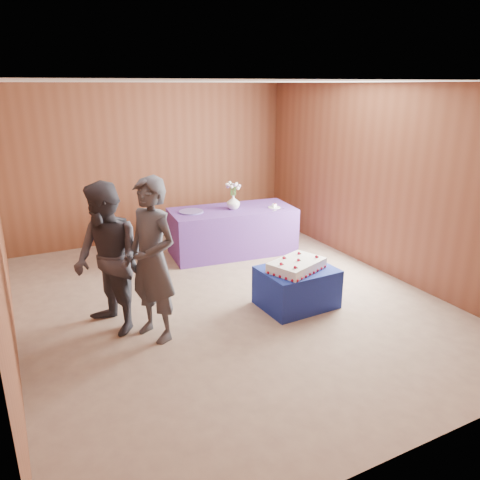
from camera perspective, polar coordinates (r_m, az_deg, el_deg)
ground at (r=6.13m, az=-1.51°, el=-7.39°), size 6.00×6.00×0.00m
room_shell at (r=5.59m, az=-1.67°, el=9.49°), size 5.04×6.04×2.72m
cake_table at (r=5.95m, az=6.92°, el=-5.72°), size 0.92×0.73×0.50m
serving_table at (r=7.70m, az=-0.94°, el=1.12°), size 2.09×1.12×0.75m
sheet_cake at (r=5.79m, az=6.92°, el=-3.07°), size 0.82×0.69×0.16m
vase at (r=7.57m, az=-0.83°, el=4.63°), size 0.24×0.24×0.23m
flower_spray at (r=7.50m, az=-0.84°, el=6.63°), size 0.24×0.24×0.19m
platter at (r=7.43m, az=-5.97°, el=3.46°), size 0.41×0.41×0.02m
plate at (r=7.69m, az=4.20°, el=3.99°), size 0.22×0.22×0.01m
cake_slice at (r=7.68m, az=4.21°, el=4.23°), size 0.07×0.06×0.07m
knife at (r=7.55m, az=4.69°, el=3.68°), size 0.26×0.07×0.00m
guest_left at (r=5.04m, az=-10.64°, el=-2.48°), size 0.66×0.77×1.80m
guest_right at (r=5.31m, az=-15.86°, el=-2.33°), size 0.87×0.99×1.71m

